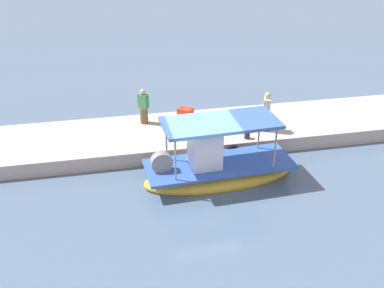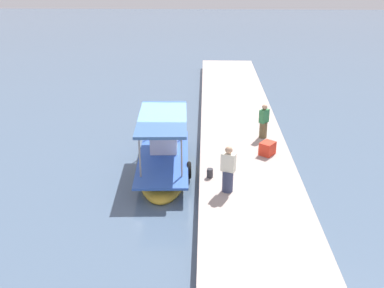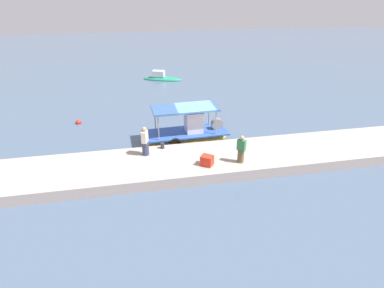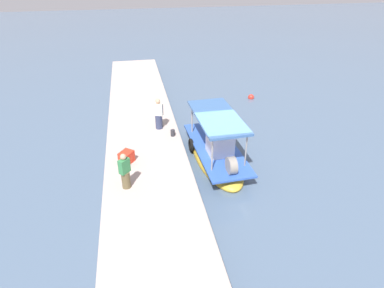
% 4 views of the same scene
% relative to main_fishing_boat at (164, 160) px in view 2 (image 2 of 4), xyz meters
% --- Properties ---
extents(ground_plane, '(120.00, 120.00, 0.00)m').
position_rel_main_fishing_boat_xyz_m(ground_plane, '(0.59, 0.11, -0.47)').
color(ground_plane, slate).
extents(dock_quay, '(36.00, 3.94, 0.63)m').
position_rel_main_fishing_boat_xyz_m(dock_quay, '(0.59, -3.53, -0.16)').
color(dock_quay, '#B7A49B').
rests_on(dock_quay, ground_plane).
extents(main_fishing_boat, '(6.02, 2.41, 2.82)m').
position_rel_main_fishing_boat_xyz_m(main_fishing_boat, '(0.00, 0.00, 0.00)').
color(main_fishing_boat, gold).
rests_on(main_fishing_boat, ground_plane).
extents(fisherman_near_bollard, '(0.51, 0.57, 1.78)m').
position_rel_main_fishing_boat_xyz_m(fisherman_near_bollard, '(-2.91, -2.60, 0.97)').
color(fisherman_near_bollard, '#333B5A').
rests_on(fisherman_near_bollard, dock_quay).
extents(fisherman_by_crate, '(0.51, 0.51, 1.64)m').
position_rel_main_fishing_boat_xyz_m(fisherman_by_crate, '(2.28, -4.51, 0.90)').
color(fisherman_by_crate, brown).
rests_on(fisherman_by_crate, dock_quay).
extents(mooring_bollard, '(0.24, 0.24, 0.36)m').
position_rel_main_fishing_boat_xyz_m(mooring_bollard, '(-1.85, -1.97, 0.34)').
color(mooring_bollard, '#2D2D33').
rests_on(mooring_bollard, dock_quay).
extents(cargo_crate, '(0.83, 0.80, 0.57)m').
position_rel_main_fishing_boat_xyz_m(cargo_crate, '(0.35, -4.47, 0.44)').
color(cargo_crate, red).
rests_on(cargo_crate, dock_quay).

